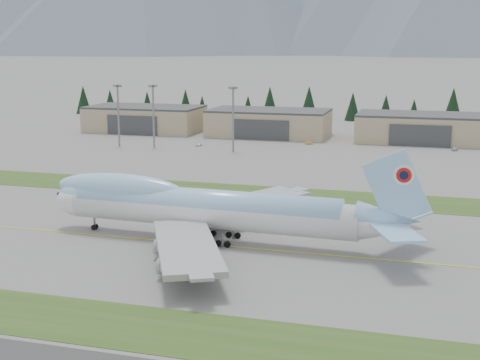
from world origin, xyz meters
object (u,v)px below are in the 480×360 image
(hangar_left, at_px, (145,119))
(service_vehicle_b, at_px, (309,144))
(service_vehicle_a, at_px, (199,146))
(service_vehicle_c, at_px, (455,150))
(boeing_747_freighter, at_px, (207,208))
(hangar_right, at_px, (421,128))
(hangar_center, at_px, (269,123))

(hangar_left, relative_size, service_vehicle_b, 15.47)
(service_vehicle_a, relative_size, service_vehicle_c, 0.74)
(boeing_747_freighter, xyz_separation_m, service_vehicle_c, (48.94, 128.54, -6.51))
(boeing_747_freighter, distance_m, service_vehicle_a, 120.71)
(hangar_right, xyz_separation_m, service_vehicle_a, (-78.36, -34.16, -5.39))
(hangar_center, xyz_separation_m, service_vehicle_b, (20.00, -18.84, -5.39))
(hangar_left, height_order, service_vehicle_b, hangar_left)
(boeing_747_freighter, bearing_deg, service_vehicle_a, 112.49)
(hangar_left, xyz_separation_m, service_vehicle_b, (75.00, -18.84, -5.39))
(hangar_right, xyz_separation_m, service_vehicle_b, (-40.00, -18.84, -5.39))
(hangar_left, height_order, hangar_center, same)
(service_vehicle_a, bearing_deg, hangar_center, 73.71)
(boeing_747_freighter, relative_size, hangar_left, 1.56)
(hangar_center, bearing_deg, hangar_right, 0.00)
(hangar_center, distance_m, hangar_right, 60.00)
(hangar_center, xyz_separation_m, hangar_right, (60.00, 0.00, 0.00))
(hangar_center, bearing_deg, hangar_left, 180.00)
(boeing_747_freighter, relative_size, service_vehicle_b, 24.05)
(hangar_center, xyz_separation_m, service_vehicle_a, (-18.36, -34.16, -5.39))
(hangar_left, relative_size, service_vehicle_a, 15.17)
(service_vehicle_c, bearing_deg, service_vehicle_a, -160.64)
(hangar_right, xyz_separation_m, service_vehicle_c, (12.30, -18.71, -5.39))
(service_vehicle_c, bearing_deg, hangar_left, -178.68)
(hangar_left, xyz_separation_m, hangar_center, (55.00, 0.00, 0.00))
(hangar_left, xyz_separation_m, service_vehicle_c, (127.30, -18.71, -5.39))
(hangar_left, height_order, service_vehicle_a, hangar_left)
(hangar_center, distance_m, service_vehicle_a, 39.16)
(service_vehicle_b, bearing_deg, boeing_747_freighter, 173.20)
(service_vehicle_b, bearing_deg, hangar_right, -73.07)
(service_vehicle_a, bearing_deg, service_vehicle_b, 33.73)
(hangar_right, bearing_deg, service_vehicle_b, -154.77)
(hangar_center, xyz_separation_m, service_vehicle_c, (72.30, -18.71, -5.39))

